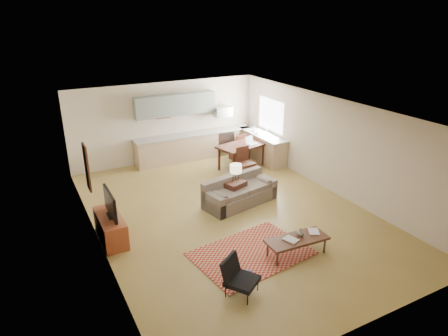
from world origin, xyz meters
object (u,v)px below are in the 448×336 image
coffee_table (296,246)px  tv_credenza (111,228)px  dining_table (242,156)px  armchair (242,278)px  console_table (236,193)px  sofa (240,191)px

coffee_table → tv_credenza: (-3.34, 2.46, 0.09)m
coffee_table → dining_table: (1.52, 4.94, 0.20)m
armchair → dining_table: (3.18, 5.49, 0.05)m
armchair → tv_credenza: bearing=85.7°
coffee_table → dining_table: 5.17m
tv_credenza → dining_table: dining_table is taller
armchair → coffee_table: bearing=-15.1°
coffee_table → tv_credenza: bearing=146.8°
dining_table → console_table: bearing=-137.7°
console_table → dining_table: bearing=38.0°
sofa → dining_table: (1.37, 2.27, 0.03)m
coffee_table → console_table: console_table is taller
sofa → armchair: sofa is taller
sofa → dining_table: 2.65m
tv_credenza → console_table: bearing=4.4°
console_table → armchair: bearing=-136.0°
armchair → sofa: bearing=27.1°
sofa → console_table: sofa is taller
armchair → console_table: (1.71, 3.28, -0.04)m
coffee_table → dining_table: bearing=76.0°
sofa → dining_table: bearing=47.6°
coffee_table → console_table: bearing=92.1°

